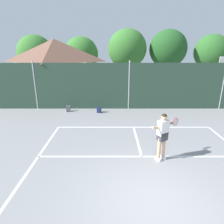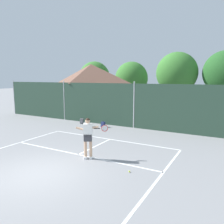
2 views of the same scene
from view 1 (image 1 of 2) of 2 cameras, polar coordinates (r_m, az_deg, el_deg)
The scene contains 9 objects.
ground_plane at distance 5.96m, azimuth 12.58°, elevation -25.15°, with size 120.00×120.00×0.00m, color gray.
court_markings at distance 6.43m, azimuth 11.30°, elevation -21.23°, with size 8.30×11.10×0.01m.
chainlink_fence at distance 13.50m, azimuth 5.02°, elevation 7.56°, with size 26.09×0.09×3.35m.
basketball_hoop at distance 16.95m, azimuth 29.99°, elevation 9.82°, with size 0.90×0.67×3.55m.
clubhouse_building at distance 17.14m, azimuth -16.29°, elevation 12.26°, with size 6.00×4.75×4.87m.
treeline_backdrop at distance 23.37m, azimuth 3.53°, elevation 17.50°, with size 24.45×3.98×6.32m.
tennis_player at distance 7.39m, azimuth 14.82°, elevation -5.94°, with size 1.21×0.88×1.85m.
backpack_grey at distance 13.45m, azimuth -12.86°, elevation 0.95°, with size 0.31×0.29×0.46m.
backpack_navy at distance 12.91m, azimuth -3.90°, elevation 0.66°, with size 0.31×0.28×0.46m.
Camera 1 is at (-1.18, -4.22, 4.04)m, focal length 30.87 mm.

